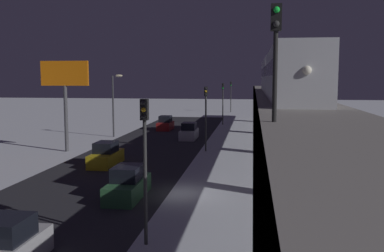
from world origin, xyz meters
name	(u,v)px	position (x,y,z in m)	size (l,w,h in m)	color
ground_plane	(180,194)	(0.00, 0.00, 0.00)	(240.00, 240.00, 0.00)	silver
avenue_asphalt	(86,190)	(6.19, 0.00, 0.00)	(11.00, 105.88, 0.01)	#28282D
elevated_railway	(294,116)	(-6.92, 0.00, 4.99)	(5.00, 105.88, 5.78)	gray
subway_train	(282,75)	(-7.01, -13.19, 7.56)	(2.94, 36.87, 3.40)	#B7BABF
rail_signal	(276,42)	(-5.22, 11.30, 8.51)	(0.36, 0.41, 4.00)	black
sedan_green	(128,185)	(2.99, 1.38, 0.80)	(1.80, 4.73, 1.97)	#2D6038
sedan_silver	(8,248)	(4.79, 11.55, 0.80)	(1.80, 4.06, 1.97)	#B2B2B7
sedan_silver_2	(189,132)	(2.99, -24.38, 0.80)	(1.80, 4.47, 1.97)	#B2B2B7
sedan_red_2	(165,124)	(7.59, -32.97, 0.80)	(1.80, 4.06, 1.97)	#A51E1E
sedan_yellow	(106,156)	(7.59, -7.97, 0.80)	(1.80, 4.53, 1.97)	gold
traffic_light_near	(145,150)	(0.09, 8.53, 4.20)	(0.32, 0.44, 6.40)	#2D2D2D
traffic_light_mid	(206,109)	(0.09, -16.01, 4.20)	(0.32, 0.44, 6.40)	#2D2D2D
traffic_light_far	(223,98)	(0.09, -40.56, 4.20)	(0.32, 0.44, 6.40)	#2D2D2D
traffic_light_distant	(231,92)	(0.09, -65.10, 4.20)	(0.32, 0.44, 6.40)	#2D2D2D
commercial_billboard	(65,82)	(13.72, -14.07, 6.83)	(4.80, 0.36, 8.90)	#4C4C51
street_lamp_far	(115,98)	(12.26, -25.00, 4.81)	(1.35, 0.44, 7.65)	#38383D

